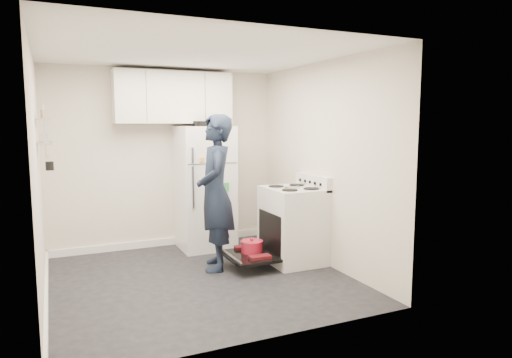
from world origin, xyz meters
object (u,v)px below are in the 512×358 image
person (215,193)px  open_oven_door (250,252)px  refrigerator (205,187)px  electric_range (292,226)px

person → open_oven_door: bearing=90.2°
open_oven_door → refrigerator: size_ratio=0.40×
electric_range → person: person is taller
refrigerator → person: 0.96m
person → electric_range: bearing=97.1°
electric_range → open_oven_door: electric_range is taller
open_oven_door → person: bearing=163.7°
electric_range → open_oven_door: size_ratio=1.56×
electric_range → person: size_ratio=0.59×
refrigerator → person: (-0.17, -0.94, 0.07)m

